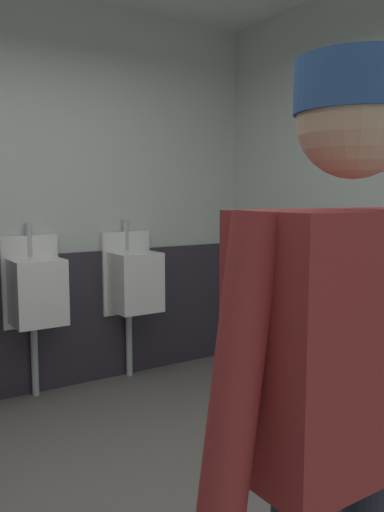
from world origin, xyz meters
TOP-DOWN VIEW (x-y plane):
  - wainscot_band_back at (0.00, 1.88)m, footprint 4.03×0.03m
  - urinal_middle at (0.17, 1.74)m, footprint 0.40×0.34m
  - urinal_right at (0.92, 1.74)m, footprint 0.40×0.34m
  - person at (-0.02, -1.11)m, footprint 0.70×0.60m

SIDE VIEW (x-z plane):
  - wainscot_band_back at x=0.00m, z-range 0.00..1.01m
  - urinal_middle at x=0.17m, z-range 0.16..1.40m
  - urinal_right at x=0.92m, z-range 0.16..1.40m
  - person at x=-0.02m, z-range 0.17..1.87m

